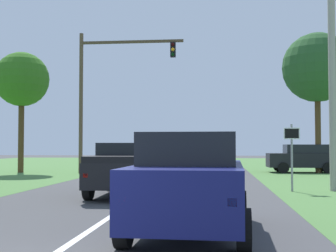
{
  "coord_description": "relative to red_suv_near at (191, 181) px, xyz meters",
  "views": [
    {
      "loc": [
        2.59,
        -5.67,
        1.75
      ],
      "look_at": [
        0.22,
        16.99,
        2.67
      ],
      "focal_mm": 50.14,
      "sensor_mm": 36.0,
      "label": 1
    }
  ],
  "objects": [
    {
      "name": "red_suv_near",
      "position": [
        0.0,
        0.0,
        0.0
      ],
      "size": [
        2.37,
        4.87,
        1.98
      ],
      "color": "navy",
      "rests_on": "ground_plane"
    },
    {
      "name": "pickup_truck_lead",
      "position": [
        -2.58,
        6.84,
        -0.1
      ],
      "size": [
        2.29,
        5.56,
        1.82
      ],
      "color": "black",
      "rests_on": "ground_plane"
    },
    {
      "name": "crossing_suv_far",
      "position": [
        5.97,
        21.21,
        -0.1
      ],
      "size": [
        4.43,
        2.17,
        1.78
      ],
      "color": "black",
      "rests_on": "ground_plane"
    },
    {
      "name": "oak_tree_right",
      "position": [
        6.8,
        20.66,
        5.55
      ],
      "size": [
        4.35,
        4.35,
        8.8
      ],
      "color": "#4C351E",
      "rests_on": "ground_plane"
    },
    {
      "name": "traffic_light",
      "position": [
        -6.37,
        18.9,
        4.57
      ],
      "size": [
        6.5,
        0.4,
        8.71
      ],
      "color": "brown",
      "rests_on": "ground_plane"
    },
    {
      "name": "keep_moving_sign",
      "position": [
        3.32,
        8.68,
        0.58
      ],
      "size": [
        0.6,
        0.09,
        2.53
      ],
      "color": "gray",
      "rests_on": "ground_plane"
    },
    {
      "name": "ground_plane",
      "position": [
        -2.07,
        8.55,
        -1.04
      ],
      "size": [
        120.0,
        120.0,
        0.0
      ],
      "primitive_type": "plane",
      "color": "#424244"
    },
    {
      "name": "utility_pole_right",
      "position": [
        4.93,
        9.06,
        3.57
      ],
      "size": [
        0.28,
        0.28,
        9.23
      ],
      "primitive_type": "cylinder",
      "color": "#9E998E",
      "rests_on": "ground_plane"
    },
    {
      "name": "extra_tree_1",
      "position": [
        -11.9,
        19.33,
        4.87
      ],
      "size": [
        3.47,
        3.47,
        7.69
      ],
      "color": "#4C351E",
      "rests_on": "ground_plane"
    }
  ]
}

